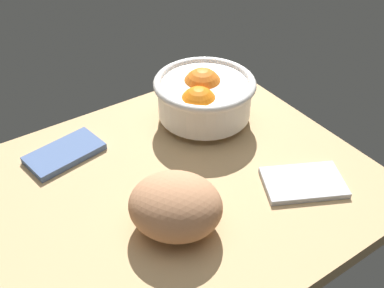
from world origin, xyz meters
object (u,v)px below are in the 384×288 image
napkin_folded (303,182)px  napkin_spare (65,153)px  bread_loaf (175,206)px  fruit_bowl (204,96)px

napkin_folded → napkin_spare: (-31.43, 30.62, 0.12)cm
napkin_folded → bread_loaf: bearing=169.7°
fruit_bowl → napkin_folded: bearing=-82.7°
bread_loaf → fruit_bowl: bearing=46.5°
bread_loaf → napkin_folded: size_ratio=1.04×
fruit_bowl → napkin_folded: 26.34cm
fruit_bowl → napkin_spare: fruit_bowl is taller
napkin_folded → fruit_bowl: bearing=97.3°
fruit_bowl → napkin_spare: 29.08cm
fruit_bowl → bread_loaf: 29.34cm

